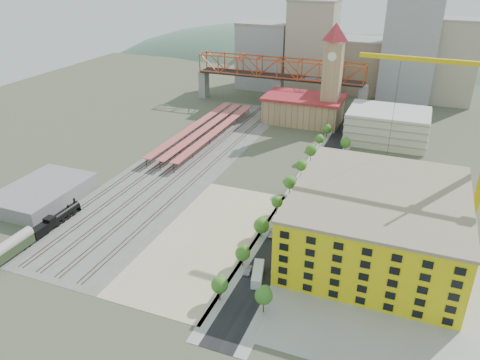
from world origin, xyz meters
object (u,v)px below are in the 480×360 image
at_px(locomotive, 58,219).
at_px(site_trailer_d, 292,215).
at_px(construction_building, 377,222).
at_px(site_trailer_b, 280,236).
at_px(site_trailer_a, 258,274).
at_px(clock_tower, 333,67).
at_px(car_0, 248,270).
at_px(site_trailer_c, 287,224).
at_px(coach, 6,250).

height_order(locomotive, site_trailer_d, locomotive).
bearing_deg(construction_building, site_trailer_b, -171.01).
bearing_deg(site_trailer_a, clock_tower, 79.87).
distance_m(clock_tower, site_trailer_b, 107.95).
bearing_deg(clock_tower, site_trailer_d, -85.00).
relative_size(construction_building, car_0, 12.33).
distance_m(site_trailer_b, site_trailer_d, 12.73).
bearing_deg(site_trailer_b, construction_building, -0.05).
bearing_deg(locomotive, site_trailer_b, 14.32).
relative_size(site_trailer_a, site_trailer_d, 0.97).
bearing_deg(site_trailer_b, site_trailer_a, -99.03).
height_order(construction_building, site_trailer_a, construction_building).
bearing_deg(clock_tower, site_trailer_a, -86.29).
bearing_deg(locomotive, clock_tower, 64.38).
relative_size(locomotive, site_trailer_c, 2.13).
bearing_deg(clock_tower, site_trailer_c, -85.29).
bearing_deg(car_0, construction_building, 37.47).
bearing_deg(site_trailer_a, site_trailer_d, 76.16).
distance_m(construction_building, site_trailer_c, 27.37).
relative_size(coach, site_trailer_d, 1.77).
height_order(locomotive, site_trailer_a, locomotive).
relative_size(site_trailer_c, site_trailer_d, 1.00).
bearing_deg(site_trailer_b, car_0, -108.41).
bearing_deg(site_trailer_d, site_trailer_b, -93.75).
height_order(coach, site_trailer_c, coach).
distance_m(clock_tower, locomotive, 136.78).
bearing_deg(clock_tower, coach, -112.39).
relative_size(construction_building, site_trailer_a, 5.26).
height_order(coach, site_trailer_d, coach).
xyz_separation_m(site_trailer_a, site_trailer_d, (0.00, 32.14, 0.05)).
xyz_separation_m(clock_tower, site_trailer_b, (8.00, -104.11, -27.40)).
relative_size(site_trailer_a, car_0, 2.35).
bearing_deg(construction_building, coach, -156.10).
relative_size(construction_building, locomotive, 2.39).
relative_size(locomotive, coach, 1.20).
relative_size(construction_building, coach, 2.86).
distance_m(coach, site_trailer_d, 82.45).
xyz_separation_m(clock_tower, site_trailer_d, (8.00, -91.37, -27.33)).
bearing_deg(construction_building, locomotive, -167.16).
bearing_deg(coach, site_trailer_a, 14.65).
xyz_separation_m(coach, site_trailer_d, (66.00, 49.39, -1.59)).
xyz_separation_m(site_trailer_b, site_trailer_d, (0.00, 12.73, 0.07)).
height_order(clock_tower, locomotive, clock_tower).
relative_size(coach, site_trailer_c, 1.77).
bearing_deg(site_trailer_d, construction_building, -22.10).
relative_size(site_trailer_b, site_trailer_c, 0.95).
bearing_deg(car_0, site_trailer_d, 84.38).
bearing_deg(construction_building, site_trailer_d, 161.65).
relative_size(site_trailer_c, car_0, 2.43).
xyz_separation_m(coach, site_trailer_b, (66.00, 36.66, -1.65)).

